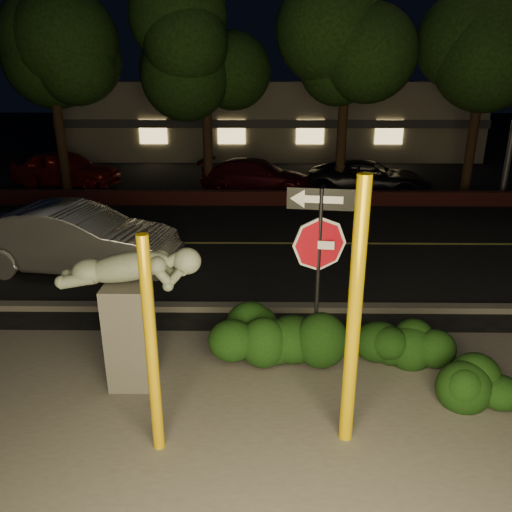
{
  "coord_description": "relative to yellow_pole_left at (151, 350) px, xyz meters",
  "views": [
    {
      "loc": [
        -0.43,
        -5.99,
        4.41
      ],
      "look_at": [
        -0.53,
        1.65,
        1.6
      ],
      "focal_mm": 35.0,
      "sensor_mm": 36.0,
      "label": 1
    }
  ],
  "objects": [
    {
      "name": "parked_car_darkred",
      "position": [
        1.07,
        14.32,
        -0.76
      ],
      "size": [
        4.69,
        2.69,
        1.28
      ],
      "primitive_type": "imported",
      "rotation": [
        0.0,
        0.0,
        1.36
      ],
      "color": "#3C0A12",
      "rests_on": "ground"
    },
    {
      "name": "parked_car_red",
      "position": [
        -6.76,
        15.24,
        -0.66
      ],
      "size": [
        4.59,
        2.5,
        1.48
      ],
      "primitive_type": "imported",
      "rotation": [
        0.0,
        0.0,
        1.39
      ],
      "color": "maroon",
      "rests_on": "ground"
    },
    {
      "name": "tree_far_d",
      "position": [
        9.2,
        14.27,
        4.02
      ],
      "size": [
        4.4,
        4.4,
        7.42
      ],
      "color": "black",
      "rests_on": "ground"
    },
    {
      "name": "silver_sedan",
      "position": [
        -3.07,
        5.93,
        -0.62
      ],
      "size": [
        4.92,
        2.24,
        1.57
      ],
      "primitive_type": "imported",
      "rotation": [
        0.0,
        0.0,
        1.45
      ],
      "color": "#B5B5BA",
      "rests_on": "ground"
    },
    {
      "name": "hedge_center",
      "position": [
        1.48,
        1.95,
        -0.85
      ],
      "size": [
        2.2,
        1.19,
        1.1
      ],
      "primitive_type": "ellipsoid",
      "rotation": [
        0.0,
        0.0,
        -0.1
      ],
      "color": "black",
      "rests_on": "ground"
    },
    {
      "name": "parking_lot",
      "position": [
        1.7,
        17.97,
        -1.4
      ],
      "size": [
        40.0,
        12.0,
        0.01
      ],
      "primitive_type": "cube",
      "color": "black",
      "rests_on": "ground"
    },
    {
      "name": "building",
      "position": [
        1.7,
        25.95,
        0.6
      ],
      "size": [
        22.0,
        10.2,
        4.0
      ],
      "color": "slate",
      "rests_on": "ground"
    },
    {
      "name": "patio",
      "position": [
        1.7,
        -0.03,
        -1.39
      ],
      "size": [
        14.0,
        6.0,
        0.02
      ],
      "primitive_type": "cube",
      "color": "#4C4944",
      "rests_on": "ground"
    },
    {
      "name": "ground",
      "position": [
        1.7,
        10.97,
        -1.4
      ],
      "size": [
        90.0,
        90.0,
        0.0
      ],
      "primitive_type": "plane",
      "color": "black",
      "rests_on": "ground"
    },
    {
      "name": "road",
      "position": [
        1.7,
        7.97,
        -1.4
      ],
      "size": [
        80.0,
        8.0,
        0.01
      ],
      "primitive_type": "cube",
      "color": "black",
      "rests_on": "ground"
    },
    {
      "name": "signpost",
      "position": [
        2.11,
        1.86,
        0.65
      ],
      "size": [
        0.97,
        0.18,
        2.89
      ],
      "rotation": [
        0.0,
        0.0,
        -0.15
      ],
      "color": "black",
      "rests_on": "ground"
    },
    {
      "name": "tree_far_c",
      "position": [
        4.2,
        13.77,
        4.26
      ],
      "size": [
        4.8,
        4.8,
        7.84
      ],
      "color": "black",
      "rests_on": "ground"
    },
    {
      "name": "parked_car_dark",
      "position": [
        5.37,
        13.94,
        -0.76
      ],
      "size": [
        4.97,
        3.16,
        1.28
      ],
      "primitive_type": "imported",
      "rotation": [
        0.0,
        0.0,
        1.33
      ],
      "color": "black",
      "rests_on": "ground"
    },
    {
      "name": "brick_wall",
      "position": [
        1.7,
        12.27,
        -1.15
      ],
      "size": [
        40.0,
        0.35,
        0.5
      ],
      "primitive_type": "cube",
      "color": "#4D1918",
      "rests_on": "ground"
    },
    {
      "name": "yellow_pole_right",
      "position": [
        2.35,
        0.2,
        0.31
      ],
      "size": [
        0.17,
        0.17,
        3.41
      ],
      "primitive_type": "cylinder",
      "color": "#DAAC04",
      "rests_on": "ground"
    },
    {
      "name": "tree_far_a",
      "position": [
        -6.3,
        13.97,
        3.94
      ],
      "size": [
        4.6,
        4.6,
        7.43
      ],
      "color": "black",
      "rests_on": "ground"
    },
    {
      "name": "yellow_pole_left",
      "position": [
        0.0,
        0.0,
        0.0
      ],
      "size": [
        0.14,
        0.14,
        2.8
      ],
      "primitive_type": "cylinder",
      "color": "#D7A40A",
      "rests_on": "ground"
    },
    {
      "name": "hedge_far_right",
      "position": [
        4.45,
        1.02,
        -0.96
      ],
      "size": [
        1.44,
        1.13,
        0.88
      ],
      "primitive_type": "ellipsoid",
      "rotation": [
        0.0,
        0.0,
        0.3
      ],
      "color": "black",
      "rests_on": "ground"
    },
    {
      "name": "hedge_right",
      "position": [
        3.57,
        2.01,
        -0.91
      ],
      "size": [
        1.61,
        1.05,
        0.98
      ],
      "primitive_type": "ellipsoid",
      "rotation": [
        0.0,
        0.0,
        -0.18
      ],
      "color": "black",
      "rests_on": "ground"
    },
    {
      "name": "curb",
      "position": [
        1.7,
        3.87,
        -1.34
      ],
      "size": [
        80.0,
        0.25,
        0.12
      ],
      "primitive_type": "cube",
      "color": "#4C4944",
      "rests_on": "ground"
    },
    {
      "name": "tree_far_b",
      "position": [
        -0.8,
        14.17,
        4.65
      ],
      "size": [
        5.2,
        5.2,
        8.41
      ],
      "color": "black",
      "rests_on": "ground"
    },
    {
      "name": "lane_marking",
      "position": [
        1.7,
        7.97,
        -1.38
      ],
      "size": [
        80.0,
        0.12,
        0.0
      ],
      "primitive_type": "cube",
      "color": "#AFA846",
      "rests_on": "road"
    },
    {
      "name": "sculpture",
      "position": [
        -0.6,
        1.39,
        -0.07
      ],
      "size": [
        2.01,
        0.63,
        2.16
      ],
      "rotation": [
        0.0,
        0.0,
        0.01
      ],
      "color": "#4C4944",
      "rests_on": "ground"
    }
  ]
}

